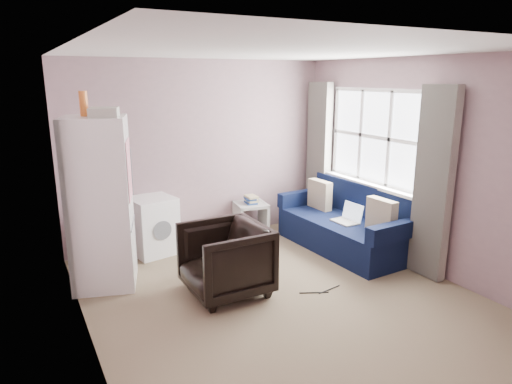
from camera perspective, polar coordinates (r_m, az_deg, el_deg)
room at (r=4.58m, az=3.22°, el=1.42°), size 3.84×4.24×2.54m
armchair at (r=4.89m, az=-3.86°, el=-8.00°), size 0.77×0.82×0.84m
fridge at (r=5.20m, az=-18.88°, el=-1.26°), size 0.80×0.80×2.13m
washing_machine at (r=6.12m, az=-12.79°, el=-3.96°), size 0.62×0.62×0.75m
side_table at (r=6.68m, az=-0.65°, el=-3.08°), size 0.50×0.50×0.60m
sofa at (r=6.29m, az=11.36°, el=-4.13°), size 0.96×1.97×0.86m
window_dressing at (r=6.21m, az=13.78°, el=3.04°), size 0.17×2.62×2.18m
floor_cables at (r=5.12m, az=8.22°, el=-12.15°), size 0.50×0.15×0.01m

